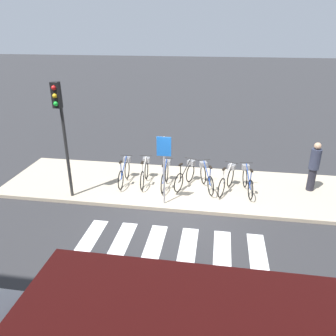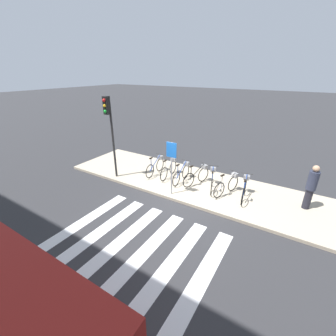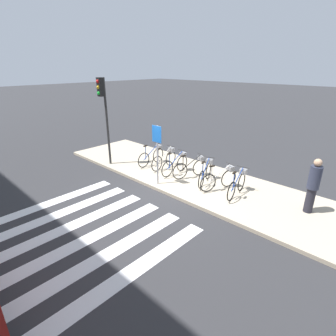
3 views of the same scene
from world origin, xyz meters
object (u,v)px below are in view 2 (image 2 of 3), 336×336
object	(u,v)px
parked_bicycle_2	(182,172)
parked_bicycle_4	(212,179)
parked_bicycle_5	(228,184)
parked_bicycle_6	(245,188)
parked_bicycle_3	(198,175)
sign_post	(171,160)
parked_bicycle_0	(156,165)
pedestrian	(311,186)
parked_bicycle_1	(170,168)
traffic_light	(109,122)

from	to	relation	value
parked_bicycle_2	parked_bicycle_4	world-z (taller)	same
parked_bicycle_5	parked_bicycle_6	xyz separation A→B (m)	(0.68, 0.03, 0.00)
parked_bicycle_3	sign_post	world-z (taller)	sign_post
parked_bicycle_3	sign_post	size ratio (longest dim) A/B	0.68
parked_bicycle_6	parked_bicycle_3	bearing A→B (deg)	176.54
parked_bicycle_0	parked_bicycle_6	xyz separation A→B (m)	(4.34, -0.05, 0.00)
parked_bicycle_6	pedestrian	distance (m)	2.29
parked_bicycle_3	parked_bicycle_2	bearing A→B (deg)	-168.90
parked_bicycle_1	traffic_light	bearing A→B (deg)	-146.23
parked_bicycle_3	parked_bicycle_4	xyz separation A→B (m)	(0.72, -0.07, 0.00)
traffic_light	pedestrian	bearing A→B (deg)	12.64
parked_bicycle_1	sign_post	world-z (taller)	sign_post
parked_bicycle_2	parked_bicycle_6	distance (m)	2.84
sign_post	parked_bicycle_4	bearing A→B (deg)	47.17
parked_bicycle_5	pedestrian	bearing A→B (deg)	9.48
parked_bicycle_4	sign_post	size ratio (longest dim) A/B	0.68
parked_bicycle_6	traffic_light	distance (m)	6.39
parked_bicycle_1	parked_bicycle_3	bearing A→B (deg)	-0.04
parked_bicycle_1	pedestrian	world-z (taller)	pedestrian
parked_bicycle_2	parked_bicycle_5	size ratio (longest dim) A/B	1.05
pedestrian	traffic_light	xyz separation A→B (m)	(-8.01, -1.80, 1.79)
traffic_light	parked_bicycle_4	bearing A→B (deg)	17.63
parked_bicycle_1	parked_bicycle_6	xyz separation A→B (m)	(3.61, -0.13, 0.00)
parked_bicycle_1	parked_bicycle_4	bearing A→B (deg)	-1.83
parked_bicycle_1	parked_bicycle_4	size ratio (longest dim) A/B	1.05
parked_bicycle_0	parked_bicycle_1	world-z (taller)	same
parked_bicycle_5	parked_bicycle_1	bearing A→B (deg)	176.95
parked_bicycle_2	parked_bicycle_4	distance (m)	1.44
traffic_light	parked_bicycle_0	bearing A→B (deg)	43.30
parked_bicycle_3	parked_bicycle_6	xyz separation A→B (m)	(2.12, -0.13, 0.00)
parked_bicycle_0	pedestrian	world-z (taller)	pedestrian
parked_bicycle_1	parked_bicycle_4	world-z (taller)	same
parked_bicycle_1	sign_post	size ratio (longest dim) A/B	0.71
parked_bicycle_5	sign_post	size ratio (longest dim) A/B	0.68
parked_bicycle_6	pedestrian	size ratio (longest dim) A/B	0.92
parked_bicycle_0	parked_bicycle_6	bearing A→B (deg)	-0.60
parked_bicycle_4	pedestrian	distance (m)	3.65
parked_bicycle_2	parked_bicycle_3	distance (m)	0.73
parked_bicycle_2	sign_post	bearing A→B (deg)	-81.95
parked_bicycle_0	parked_bicycle_2	bearing A→B (deg)	-2.23
parked_bicycle_0	parked_bicycle_5	size ratio (longest dim) A/B	1.05
parked_bicycle_1	sign_post	distance (m)	2.04
pedestrian	traffic_light	bearing A→B (deg)	-167.36
parked_bicycle_2	parked_bicycle_5	world-z (taller)	same
parked_bicycle_1	parked_bicycle_3	distance (m)	1.49
parked_bicycle_1	parked_bicycle_2	bearing A→B (deg)	-10.45
parked_bicycle_5	parked_bicycle_2	bearing A→B (deg)	179.62
parked_bicycle_3	parked_bicycle_4	distance (m)	0.72
parked_bicycle_6	sign_post	distance (m)	3.16
parked_bicycle_2	traffic_light	xyz separation A→B (m)	(-2.98, -1.33, 2.27)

